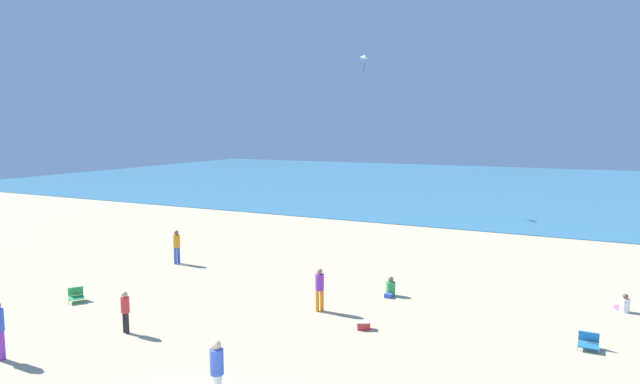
{
  "coord_description": "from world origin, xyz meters",
  "views": [
    {
      "loc": [
        7.08,
        -8.34,
        6.71
      ],
      "look_at": [
        0.0,
        6.22,
        4.75
      ],
      "focal_mm": 30.03,
      "sensor_mm": 36.0,
      "label": 1
    }
  ],
  "objects_px": {
    "cooler_box": "(363,325)",
    "person_3": "(390,289)",
    "beach_chair_far_left": "(76,295)",
    "beach_chair_near_camera": "(589,342)",
    "person_0": "(320,287)",
    "person_6": "(125,309)",
    "person_1": "(624,305)",
    "person_4": "(217,369)",
    "kite_white": "(365,57)",
    "person_2": "(177,244)"
  },
  "relations": [
    {
      "from": "person_0",
      "to": "beach_chair_near_camera",
      "type": "bearing_deg",
      "value": -132.86
    },
    {
      "from": "cooler_box",
      "to": "person_6",
      "type": "bearing_deg",
      "value": -151.58
    },
    {
      "from": "person_0",
      "to": "person_1",
      "type": "height_order",
      "value": "person_0"
    },
    {
      "from": "person_3",
      "to": "person_4",
      "type": "bearing_deg",
      "value": -7.3
    },
    {
      "from": "person_0",
      "to": "person_3",
      "type": "relative_size",
      "value": 2.05
    },
    {
      "from": "person_0",
      "to": "person_6",
      "type": "bearing_deg",
      "value": 88.04
    },
    {
      "from": "beach_chair_far_left",
      "to": "person_4",
      "type": "height_order",
      "value": "person_4"
    },
    {
      "from": "person_6",
      "to": "kite_white",
      "type": "relative_size",
      "value": 1.01
    },
    {
      "from": "beach_chair_far_left",
      "to": "person_0",
      "type": "relative_size",
      "value": 0.51
    },
    {
      "from": "cooler_box",
      "to": "person_0",
      "type": "bearing_deg",
      "value": 155.59
    },
    {
      "from": "person_0",
      "to": "person_2",
      "type": "xyz_separation_m",
      "value": [
        -9.37,
        3.11,
        0.04
      ]
    },
    {
      "from": "person_0",
      "to": "person_4",
      "type": "bearing_deg",
      "value": 139.7
    },
    {
      "from": "beach_chair_far_left",
      "to": "person_1",
      "type": "bearing_deg",
      "value": 59.61
    },
    {
      "from": "person_4",
      "to": "kite_white",
      "type": "bearing_deg",
      "value": 97.24
    },
    {
      "from": "beach_chair_far_left",
      "to": "cooler_box",
      "type": "bearing_deg",
      "value": 48.14
    },
    {
      "from": "person_1",
      "to": "person_3",
      "type": "height_order",
      "value": "person_3"
    },
    {
      "from": "person_6",
      "to": "kite_white",
      "type": "bearing_deg",
      "value": 20.15
    },
    {
      "from": "beach_chair_far_left",
      "to": "person_3",
      "type": "xyz_separation_m",
      "value": [
        10.74,
        6.01,
        0.02
      ]
    },
    {
      "from": "person_2",
      "to": "person_3",
      "type": "xyz_separation_m",
      "value": [
        11.14,
        -0.25,
        -0.68
      ]
    },
    {
      "from": "beach_chair_far_left",
      "to": "person_3",
      "type": "relative_size",
      "value": 1.05
    },
    {
      "from": "beach_chair_far_left",
      "to": "person_4",
      "type": "relative_size",
      "value": 0.49
    },
    {
      "from": "person_4",
      "to": "cooler_box",
      "type": "bearing_deg",
      "value": 69.9
    },
    {
      "from": "beach_chair_near_camera",
      "to": "person_0",
      "type": "height_order",
      "value": "person_0"
    },
    {
      "from": "cooler_box",
      "to": "person_3",
      "type": "height_order",
      "value": "person_3"
    },
    {
      "from": "person_3",
      "to": "person_6",
      "type": "distance_m",
      "value": 10.0
    },
    {
      "from": "beach_chair_near_camera",
      "to": "person_4",
      "type": "distance_m",
      "value": 11.2
    },
    {
      "from": "cooler_box",
      "to": "person_0",
      "type": "height_order",
      "value": "person_0"
    },
    {
      "from": "person_0",
      "to": "person_2",
      "type": "distance_m",
      "value": 9.87
    },
    {
      "from": "person_0",
      "to": "person_6",
      "type": "xyz_separation_m",
      "value": [
        -4.79,
        -4.68,
        -0.12
      ]
    },
    {
      "from": "person_1",
      "to": "person_4",
      "type": "bearing_deg",
      "value": 103.92
    },
    {
      "from": "cooler_box",
      "to": "person_6",
      "type": "distance_m",
      "value": 7.86
    },
    {
      "from": "cooler_box",
      "to": "person_3",
      "type": "relative_size",
      "value": 0.68
    },
    {
      "from": "beach_chair_near_camera",
      "to": "kite_white",
      "type": "distance_m",
      "value": 31.18
    },
    {
      "from": "person_3",
      "to": "beach_chair_near_camera",
      "type": "bearing_deg",
      "value": 70.28
    },
    {
      "from": "person_0",
      "to": "person_6",
      "type": "distance_m",
      "value": 6.7
    },
    {
      "from": "person_1",
      "to": "person_6",
      "type": "relative_size",
      "value": 0.49
    },
    {
      "from": "person_0",
      "to": "kite_white",
      "type": "height_order",
      "value": "kite_white"
    },
    {
      "from": "beach_chair_near_camera",
      "to": "person_6",
      "type": "xyz_separation_m",
      "value": [
        -13.64,
        -5.21,
        0.58
      ]
    },
    {
      "from": "cooler_box",
      "to": "kite_white",
      "type": "xyz_separation_m",
      "value": [
        -9.78,
        24.98,
        12.23
      ]
    },
    {
      "from": "cooler_box",
      "to": "beach_chair_far_left",
      "type": "bearing_deg",
      "value": -168.74
    },
    {
      "from": "beach_chair_far_left",
      "to": "person_6",
      "type": "distance_m",
      "value": 4.49
    },
    {
      "from": "cooler_box",
      "to": "person_2",
      "type": "distance_m",
      "value": 12.2
    },
    {
      "from": "person_0",
      "to": "person_1",
      "type": "bearing_deg",
      "value": -110.72
    },
    {
      "from": "beach_chair_far_left",
      "to": "person_4",
      "type": "distance_m",
      "value": 10.55
    },
    {
      "from": "beach_chair_far_left",
      "to": "person_6",
      "type": "bearing_deg",
      "value": 16.88
    },
    {
      "from": "beach_chair_near_camera",
      "to": "person_6",
      "type": "relative_size",
      "value": 0.43
    },
    {
      "from": "beach_chair_far_left",
      "to": "person_3",
      "type": "distance_m",
      "value": 12.31
    },
    {
      "from": "beach_chair_far_left",
      "to": "kite_white",
      "type": "xyz_separation_m",
      "value": [
        1.29,
        27.18,
        12.1
      ]
    },
    {
      "from": "beach_chair_near_camera",
      "to": "cooler_box",
      "type": "relative_size",
      "value": 1.16
    },
    {
      "from": "beach_chair_far_left",
      "to": "cooler_box",
      "type": "relative_size",
      "value": 1.55
    }
  ]
}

